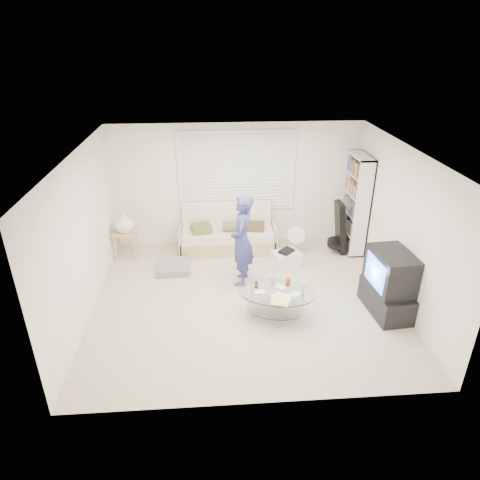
{
  "coord_description": "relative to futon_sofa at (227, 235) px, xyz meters",
  "views": [
    {
      "loc": [
        -0.55,
        -6.0,
        4.07
      ],
      "look_at": [
        -0.08,
        0.3,
        0.96
      ],
      "focal_mm": 32.0,
      "sensor_mm": 36.0,
      "label": 1
    }
  ],
  "objects": [
    {
      "name": "standing_person",
      "position": [
        0.19,
        -1.32,
        0.51
      ],
      "size": [
        0.5,
        0.67,
        1.66
      ],
      "primitive_type": "imported",
      "rotation": [
        0.0,
        0.0,
        -1.76
      ],
      "color": "navy",
      "rests_on": "ground"
    },
    {
      "name": "tv_unit",
      "position": [
        2.41,
        -2.38,
        0.2
      ],
      "size": [
        0.61,
        1.01,
        1.05
      ],
      "color": "black",
      "rests_on": "ground"
    },
    {
      "name": "guitar_case",
      "position": [
        2.23,
        -0.31,
        0.16
      ],
      "size": [
        0.38,
        0.39,
        1.06
      ],
      "color": "black",
      "rests_on": "ground"
    },
    {
      "name": "window_blinds",
      "position": [
        0.22,
        0.33,
        1.24
      ],
      "size": [
        2.32,
        0.08,
        1.62
      ],
      "color": "silver",
      "rests_on": "ground"
    },
    {
      "name": "ground",
      "position": [
        0.22,
        -1.87,
        -0.31
      ],
      "size": [
        5.0,
        5.0,
        0.0
      ],
      "primitive_type": "plane",
      "color": "tan",
      "rests_on": "ground"
    },
    {
      "name": "side_table",
      "position": [
        -2.0,
        -0.18,
        0.39
      ],
      "size": [
        0.48,
        0.39,
        0.95
      ],
      "color": "tan",
      "rests_on": "ground"
    },
    {
      "name": "storage_bin",
      "position": [
        1.08,
        -0.81,
        -0.16
      ],
      "size": [
        0.58,
        0.49,
        0.34
      ],
      "color": "white",
      "rests_on": "ground"
    },
    {
      "name": "floor_fan",
      "position": [
        1.35,
        -0.31,
        0.04
      ],
      "size": [
        0.37,
        0.25,
        0.61
      ],
      "color": "white",
      "rests_on": "ground"
    },
    {
      "name": "futon_sofa",
      "position": [
        0.0,
        0.0,
        0.0
      ],
      "size": [
        1.95,
        0.79,
        0.95
      ],
      "color": "tan",
      "rests_on": "ground"
    },
    {
      "name": "grey_floor_pillow",
      "position": [
        -1.05,
        -0.81,
        -0.25
      ],
      "size": [
        0.61,
        0.61,
        0.13
      ],
      "primitive_type": "cube",
      "rotation": [
        0.0,
        0.0,
        0.02
      ],
      "color": "slate",
      "rests_on": "ground"
    },
    {
      "name": "room_shell",
      "position": [
        0.22,
        -1.39,
        1.32
      ],
      "size": [
        5.02,
        4.52,
        2.51
      ],
      "color": "white",
      "rests_on": "ground"
    },
    {
      "name": "coffee_table",
      "position": [
        0.64,
        -2.38,
        0.05
      ],
      "size": [
        1.35,
        1.04,
        0.57
      ],
      "color": "silver",
      "rests_on": "ground"
    },
    {
      "name": "bookshelf",
      "position": [
        2.54,
        -0.17,
        0.67
      ],
      "size": [
        0.31,
        0.83,
        1.96
      ],
      "color": "white",
      "rests_on": "ground"
    }
  ]
}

